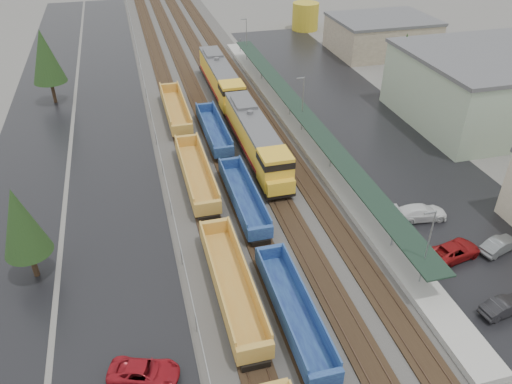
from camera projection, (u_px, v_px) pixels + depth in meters
ballast_strip at (217, 112)px, 72.76m from camera, size 20.00×160.00×0.08m
trackbed at (217, 111)px, 72.70m from camera, size 14.60×160.00×0.22m
west_parking_lot at (111, 124)px, 69.53m from camera, size 10.00×160.00×0.02m
west_road at (35, 132)px, 67.37m from camera, size 9.00×160.00×0.02m
east_commuter_lot at (366, 127)px, 68.80m from camera, size 16.00×100.00×0.02m
station_platform at (301, 130)px, 66.35m from camera, size 3.00×80.00×8.00m
chainlink_fence at (151, 113)px, 68.58m from camera, size 0.08×160.04×2.02m
industrial_buildings at (511, 95)px, 67.18m from camera, size 32.52×75.30×9.50m
tree_west_near at (20, 222)px, 40.57m from camera, size 3.96×3.96×9.00m
tree_west_far at (45, 56)px, 72.00m from camera, size 4.84×4.84×11.00m
tree_east at (404, 57)px, 73.69m from camera, size 4.40×4.40×10.00m
locomotive_lead at (256, 140)px, 59.80m from camera, size 3.32×21.91×4.96m
locomotive_trail at (221, 79)px, 76.79m from camera, size 3.32×21.91×4.96m
well_string_yellow at (232, 284)px, 41.04m from camera, size 2.80×88.76×2.48m
well_string_blue at (293, 310)px, 38.75m from camera, size 2.51×79.64×2.22m
storage_tank at (305, 16)px, 108.43m from camera, size 5.68×5.68×5.68m
parked_car_west_c at (144, 372)px, 34.50m from camera, size 3.74×5.41×1.37m
parked_car_east_a at (504, 306)px, 39.69m from camera, size 2.06×4.33×1.37m
parked_car_east_b at (454, 251)px, 45.36m from camera, size 3.41×5.62×1.46m
parked_car_east_c at (421, 213)px, 50.34m from camera, size 2.80×5.54×1.54m
parked_car_east_e at (500, 245)px, 46.11m from camera, size 2.60×4.46×1.39m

